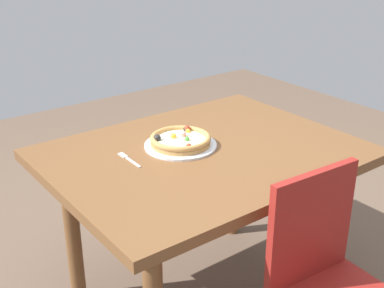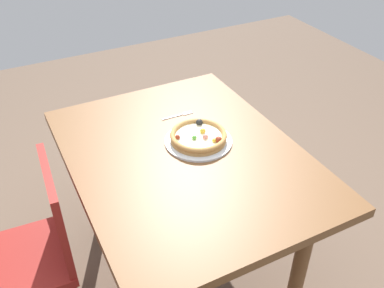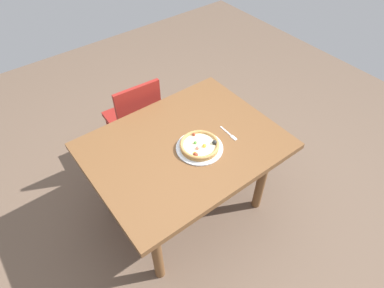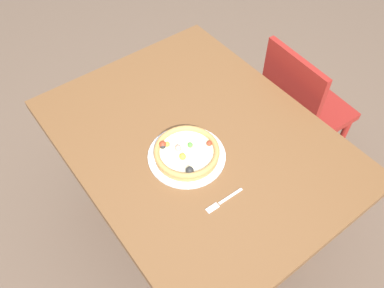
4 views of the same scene
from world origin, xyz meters
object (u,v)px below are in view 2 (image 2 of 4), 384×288
dining_table (186,171)px  pizza (199,136)px  chair_near (36,251)px  fork (180,115)px  plate (198,141)px

dining_table → pizza: pizza is taller
dining_table → chair_near: bearing=-89.7°
dining_table → fork: bearing=158.7°
chair_near → pizza: size_ratio=3.40×
chair_near → plate: chair_near is taller
dining_table → chair_near: (0.00, -0.71, -0.17)m
chair_near → fork: (-0.30, 0.82, 0.27)m
fork → plate: bearing=-94.5°
plate → fork: size_ratio=1.89×
pizza → fork: (-0.25, 0.02, -0.03)m
dining_table → chair_near: chair_near is taller
dining_table → pizza: size_ratio=4.88×
plate → pizza: bearing=70.0°
chair_near → plate: (-0.06, 0.80, 0.27)m
chair_near → fork: bearing=-66.3°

